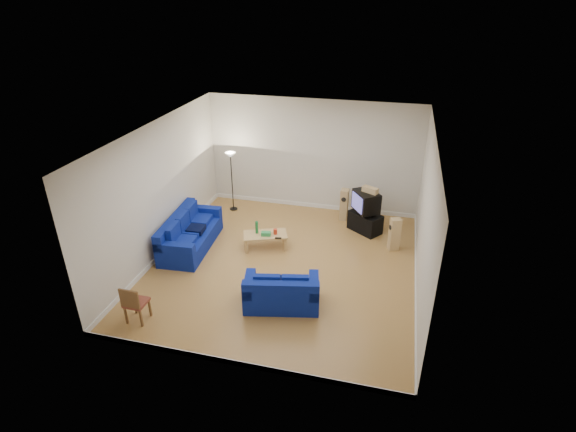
% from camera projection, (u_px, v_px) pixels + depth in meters
% --- Properties ---
extents(room, '(6.01, 6.51, 3.21)m').
position_uv_depth(room, '(284.00, 206.00, 9.83)').
color(room, brown).
rests_on(room, ground).
extents(sofa_three_seat, '(1.09, 2.24, 0.84)m').
position_uv_depth(sofa_three_seat, '(189.00, 236.00, 11.15)').
color(sofa_three_seat, navy).
rests_on(sofa_three_seat, ground).
extents(sofa_loveseat, '(1.65, 1.14, 0.75)m').
position_uv_depth(sofa_loveseat, '(281.00, 294.00, 9.07)').
color(sofa_loveseat, navy).
rests_on(sofa_loveseat, ground).
extents(coffee_table, '(1.18, 0.87, 0.39)m').
position_uv_depth(coffee_table, '(265.00, 236.00, 11.10)').
color(coffee_table, tan).
rests_on(coffee_table, ground).
extents(bottle, '(0.10, 0.10, 0.32)m').
position_uv_depth(bottle, '(257.00, 227.00, 11.06)').
color(bottle, '#197233').
rests_on(bottle, coffee_table).
extents(tissue_box, '(0.25, 0.16, 0.09)m').
position_uv_depth(tissue_box, '(266.00, 234.00, 11.00)').
color(tissue_box, green).
rests_on(tissue_box, coffee_table).
extents(red_canister, '(0.12, 0.12, 0.13)m').
position_uv_depth(red_canister, '(275.00, 232.00, 11.05)').
color(red_canister, red).
rests_on(red_canister, coffee_table).
extents(remote, '(0.16, 0.08, 0.02)m').
position_uv_depth(remote, '(278.00, 238.00, 10.88)').
color(remote, black).
rests_on(remote, coffee_table).
extents(tv_stand, '(0.97, 0.89, 0.52)m').
position_uv_depth(tv_stand, '(365.00, 222.00, 11.90)').
color(tv_stand, black).
rests_on(tv_stand, ground).
extents(av_receiver, '(0.49, 0.45, 0.09)m').
position_uv_depth(av_receiver, '(366.00, 212.00, 11.76)').
color(av_receiver, black).
rests_on(av_receiver, tv_stand).
extents(television, '(0.80, 0.85, 0.53)m').
position_uv_depth(television, '(366.00, 201.00, 11.60)').
color(television, black).
rests_on(television, av_receiver).
extents(centre_speaker, '(0.44, 0.34, 0.14)m').
position_uv_depth(centre_speaker, '(370.00, 190.00, 11.42)').
color(centre_speaker, tan).
rests_on(centre_speaker, television).
extents(speaker_left, '(0.22, 0.28, 0.90)m').
position_uv_depth(speaker_left, '(344.00, 205.00, 12.44)').
color(speaker_left, tan).
rests_on(speaker_left, ground).
extents(speaker_right, '(0.31, 0.28, 0.85)m').
position_uv_depth(speaker_right, '(394.00, 234.00, 11.00)').
color(speaker_right, tan).
rests_on(speaker_right, ground).
extents(floor_lamp, '(0.30, 0.30, 1.75)m').
position_uv_depth(floor_lamp, '(231.00, 163.00, 12.55)').
color(floor_lamp, black).
rests_on(floor_lamp, ground).
extents(dining_chair, '(0.40, 0.40, 0.83)m').
position_uv_depth(dining_chair, '(134.00, 302.00, 8.55)').
color(dining_chair, brown).
rests_on(dining_chair, ground).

